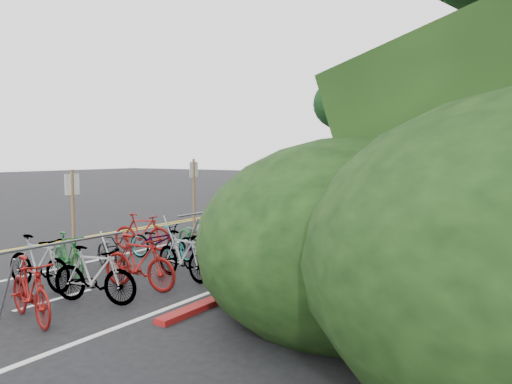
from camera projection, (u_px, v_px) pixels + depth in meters
ground at (47, 261)px, 12.45m from camera, size 120.00×120.00×0.00m
road_markings at (274, 218)px, 20.59m from camera, size 7.47×80.00×0.01m
red_curb at (411, 221)px, 19.46m from camera, size 0.25×28.00×0.10m
bike_rack_front at (64, 257)px, 9.10m from camera, size 1.09×2.76×1.07m
bike_racks_rest at (355, 196)px, 21.69m from camera, size 1.14×23.00×1.17m
signpost_near at (73, 210)px, 11.93m from camera, size 0.08×0.40×2.29m
signposts_rest at (315, 180)px, 23.78m from camera, size 0.08×18.40×2.50m
bike_front at (142, 232)px, 13.80m from camera, size 0.98×1.76×1.02m
bike_valet at (207, 237)px, 13.03m from camera, size 3.25×13.75×1.08m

